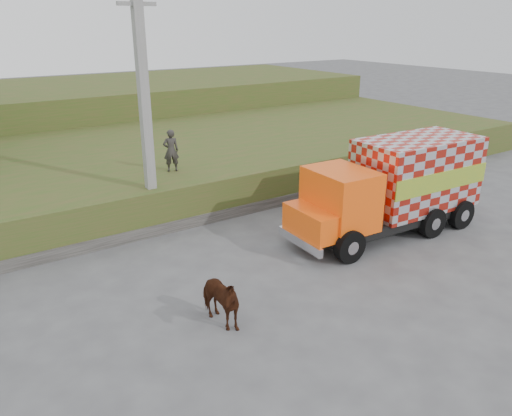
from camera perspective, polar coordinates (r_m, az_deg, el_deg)
ground at (r=14.25m, az=-0.45°, el=-7.58°), size 120.00×120.00×0.00m
embankment at (r=22.43m, az=-14.75°, el=4.47°), size 40.00×12.00×1.50m
embankment_far at (r=33.62m, az=-22.00°, el=10.22°), size 40.00×12.00×3.00m
retaining_strip at (r=16.80m, az=-14.19°, el=-2.92°), size 16.00×0.50×0.40m
utility_pole at (r=16.41m, az=-12.57°, el=10.82°), size 1.20×0.30×8.00m
cargo_truck at (r=17.15m, az=15.63°, el=2.42°), size 7.05×2.70×3.10m
cow at (r=11.80m, az=-4.37°, el=-10.44°), size 0.91×1.64×1.32m
pedestrian at (r=18.61m, az=-9.69°, el=6.49°), size 0.65×0.51×1.56m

